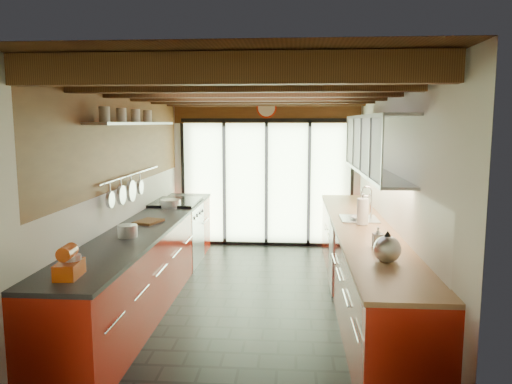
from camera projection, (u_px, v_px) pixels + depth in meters
ground at (254, 299)px, 6.00m from camera, size 5.50×5.50×0.00m
room_shell at (254, 162)px, 5.77m from camera, size 5.50×5.50×5.50m
ceiling_beams at (256, 93)px, 6.04m from camera, size 3.14×5.06×4.90m
glass_door at (266, 149)px, 8.43m from camera, size 2.95×0.10×2.90m
left_counter at (149, 260)px, 6.03m from camera, size 0.68×5.00×0.92m
range_stove at (177, 233)px, 7.46m from camera, size 0.66×0.90×0.97m
right_counter at (362, 264)px, 5.85m from camera, size 0.68×5.00×0.92m
sink_assembly at (360, 216)px, 6.17m from camera, size 0.45×0.52×0.43m
upper_cabinets_right at (375, 145)px, 5.94m from camera, size 0.34×3.00×3.00m
left_wall_fixtures at (134, 142)px, 5.99m from camera, size 0.28×2.60×0.96m
stand_mixer at (69, 264)px, 3.86m from camera, size 0.19×0.30×0.26m
pot_large at (128, 231)px, 5.21m from camera, size 0.24×0.24×0.13m
pot_small at (171, 204)px, 7.04m from camera, size 0.32×0.32×0.11m
cutting_board at (148, 222)px, 5.97m from camera, size 0.33×0.40×0.03m
kettle at (387, 247)px, 4.30m from camera, size 0.30×0.33×0.28m
paper_towel at (363, 212)px, 5.83m from camera, size 0.17×0.17×0.37m
soap_bottle at (378, 237)px, 4.77m from camera, size 0.10×0.10×0.20m
bowl at (359, 218)px, 6.10m from camera, size 0.26×0.26×0.05m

